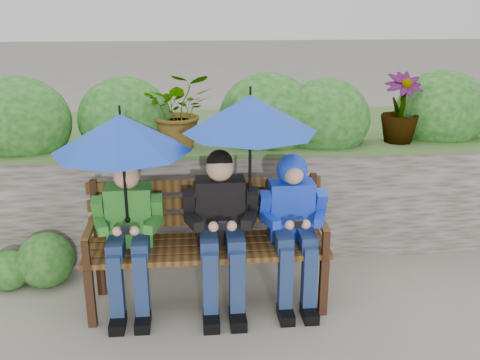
{
  "coord_description": "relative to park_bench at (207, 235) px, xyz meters",
  "views": [
    {
      "loc": [
        -0.37,
        -3.85,
        2.28
      ],
      "look_at": [
        0.0,
        0.1,
        0.95
      ],
      "focal_mm": 40.0,
      "sensor_mm": 36.0,
      "label": 1
    }
  ],
  "objects": [
    {
      "name": "garden_backdrop",
      "position": [
        0.28,
        1.65,
        0.04
      ],
      "size": [
        8.0,
        2.84,
        1.74
      ],
      "color": "brown",
      "rests_on": "ground"
    },
    {
      "name": "boy_middle",
      "position": [
        0.11,
        -0.1,
        0.13
      ],
      "size": [
        0.56,
        0.65,
        1.24
      ],
      "color": "black",
      "rests_on": "ground"
    },
    {
      "name": "boy_right",
      "position": [
        0.66,
        -0.08,
        0.15
      ],
      "size": [
        0.51,
        0.62,
        1.18
      ],
      "color": "#0935B5",
      "rests_on": "ground"
    },
    {
      "name": "boy_left",
      "position": [
        -0.58,
        -0.09,
        0.11
      ],
      "size": [
        0.51,
        0.6,
        1.18
      ],
      "color": "#267D25",
      "rests_on": "ground"
    },
    {
      "name": "umbrella_left",
      "position": [
        -0.59,
        -0.09,
        0.85
      ],
      "size": [
        0.99,
        0.99,
        0.88
      ],
      "color": "#143DC2",
      "rests_on": "ground"
    },
    {
      "name": "ground",
      "position": [
        0.27,
        0.04,
        -0.56
      ],
      "size": [
        60.0,
        60.0,
        0.0
      ],
      "primitive_type": "plane",
      "color": "slate",
      "rests_on": "ground"
    },
    {
      "name": "umbrella_right",
      "position": [
        0.32,
        -0.09,
        0.97
      ],
      "size": [
        0.98,
        0.98,
        0.98
      ],
      "color": "#143DC2",
      "rests_on": "ground"
    },
    {
      "name": "park_bench",
      "position": [
        0.0,
        0.0,
        0.0
      ],
      "size": [
        1.85,
        0.54,
        0.98
      ],
      "color": "#311C10",
      "rests_on": "ground"
    }
  ]
}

